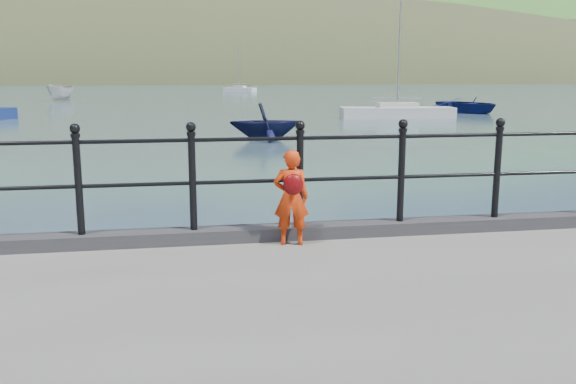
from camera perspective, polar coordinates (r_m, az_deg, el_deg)
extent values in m
plane|color=#2D4251|center=(7.41, -3.80, -11.66)|extent=(600.00, 600.00, 0.00)
cube|color=#28282B|center=(6.92, -3.79, -3.91)|extent=(60.00, 0.30, 0.15)
cylinder|color=black|center=(6.79, -3.85, 0.99)|extent=(18.00, 0.04, 0.04)
cylinder|color=black|center=(6.73, -3.90, 4.96)|extent=(18.00, 0.04, 0.04)
cylinder|color=black|center=(6.85, -19.00, 0.49)|extent=(0.08, 0.08, 1.05)
sphere|color=black|center=(6.77, -19.32, 5.62)|extent=(0.11, 0.11, 0.11)
cylinder|color=black|center=(6.76, -8.92, 0.83)|extent=(0.08, 0.08, 1.05)
sphere|color=black|center=(6.68, -9.07, 6.03)|extent=(0.11, 0.11, 0.11)
cylinder|color=black|center=(6.88, 1.13, 1.14)|extent=(0.08, 0.08, 1.05)
sphere|color=black|center=(6.80, 1.15, 6.25)|extent=(0.11, 0.11, 0.11)
cylinder|color=black|center=(7.20, 10.55, 1.40)|extent=(0.08, 0.08, 1.05)
sphere|color=black|center=(7.13, 10.72, 6.28)|extent=(0.11, 0.11, 0.11)
cylinder|color=black|center=(7.70, 18.97, 1.60)|extent=(0.08, 0.08, 1.05)
sphere|color=black|center=(7.63, 19.25, 6.16)|extent=(0.11, 0.11, 0.11)
ellipsoid|color=#333A21|center=(203.68, -3.91, 5.86)|extent=(400.00, 100.00, 88.00)
ellipsoid|color=#387026|center=(270.43, 3.29, 4.60)|extent=(600.00, 180.00, 156.00)
cube|color=silver|center=(190.92, -20.46, 10.39)|extent=(9.00, 6.00, 6.00)
cube|color=#4C4744|center=(190.96, -20.54, 11.58)|extent=(9.50, 6.50, 2.00)
cube|color=silver|center=(188.15, -13.44, 10.77)|extent=(9.00, 6.00, 6.00)
cube|color=#4C4744|center=(188.19, -13.50, 11.99)|extent=(9.50, 6.50, 2.00)
cube|color=silver|center=(188.73, -4.15, 11.04)|extent=(9.00, 6.00, 6.00)
cube|color=#4C4744|center=(188.78, -4.17, 12.25)|extent=(9.50, 6.50, 2.00)
cube|color=silver|center=(193.28, 3.99, 11.04)|extent=(9.00, 6.00, 6.00)
cube|color=#4C4744|center=(193.33, 4.01, 12.23)|extent=(9.50, 6.50, 2.00)
imported|color=red|center=(6.64, 0.29, -0.52)|extent=(0.42, 0.31, 1.05)
ellipsoid|color=red|center=(6.48, 0.49, 0.71)|extent=(0.22, 0.11, 0.23)
imported|color=navy|center=(47.52, 16.48, 7.85)|extent=(5.45, 6.59, 1.18)
imported|color=beige|center=(69.30, -20.52, 8.70)|extent=(3.08, 4.89, 1.77)
imported|color=#0E1133|center=(26.71, -2.16, 6.60)|extent=(3.12, 2.72, 1.60)
cube|color=white|center=(96.84, -4.55, 9.45)|extent=(5.18, 4.37, 0.90)
cube|color=beige|center=(96.83, -4.55, 9.74)|extent=(2.14, 1.98, 0.50)
cylinder|color=#A5A5A8|center=(96.82, -4.59, 11.79)|extent=(0.10, 0.10, 7.01)
cylinder|color=#A5A5A8|center=(96.82, -4.56, 10.07)|extent=(1.95, 1.44, 0.06)
cube|color=beige|center=(40.71, 10.16, 7.18)|extent=(7.48, 2.83, 0.90)
cube|color=beige|center=(40.68, 10.18, 7.89)|extent=(2.70, 1.69, 0.50)
cylinder|color=#A5A5A8|center=(40.69, 10.40, 14.14)|extent=(0.10, 0.10, 8.98)
cylinder|color=#A5A5A8|center=(40.66, 10.21, 8.66)|extent=(3.27, 0.43, 0.06)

